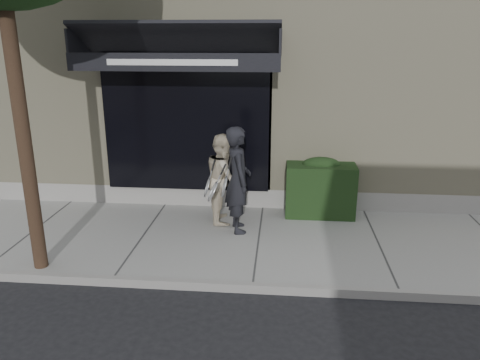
# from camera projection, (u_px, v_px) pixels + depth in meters

# --- Properties ---
(ground) EXTENTS (80.00, 80.00, 0.00)m
(ground) POSITION_uv_depth(u_px,v_px,m) (259.00, 245.00, 8.01)
(ground) COLOR black
(ground) RESTS_ON ground
(sidewalk) EXTENTS (20.00, 3.00, 0.12)m
(sidewalk) POSITION_uv_depth(u_px,v_px,m) (259.00, 242.00, 7.99)
(sidewalk) COLOR gray
(sidewalk) RESTS_ON ground
(curb) EXTENTS (20.00, 0.10, 0.14)m
(curb) POSITION_uv_depth(u_px,v_px,m) (253.00, 288.00, 6.52)
(curb) COLOR gray
(curb) RESTS_ON ground
(building_facade) EXTENTS (14.30, 8.04, 5.64)m
(building_facade) POSITION_uv_depth(u_px,v_px,m) (270.00, 64.00, 11.92)
(building_facade) COLOR beige
(building_facade) RESTS_ON ground
(hedge) EXTENTS (1.30, 0.70, 1.14)m
(hedge) POSITION_uv_depth(u_px,v_px,m) (320.00, 188.00, 8.91)
(hedge) COLOR black
(hedge) RESTS_ON sidewalk
(pedestrian_front) EXTENTS (0.80, 0.89, 1.86)m
(pedestrian_front) POSITION_uv_depth(u_px,v_px,m) (238.00, 180.00, 8.06)
(pedestrian_front) COLOR black
(pedestrian_front) RESTS_ON sidewalk
(pedestrian_back) EXTENTS (0.73, 0.91, 1.65)m
(pedestrian_back) POSITION_uv_depth(u_px,v_px,m) (224.00, 178.00, 8.53)
(pedestrian_back) COLOR beige
(pedestrian_back) RESTS_ON sidewalk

